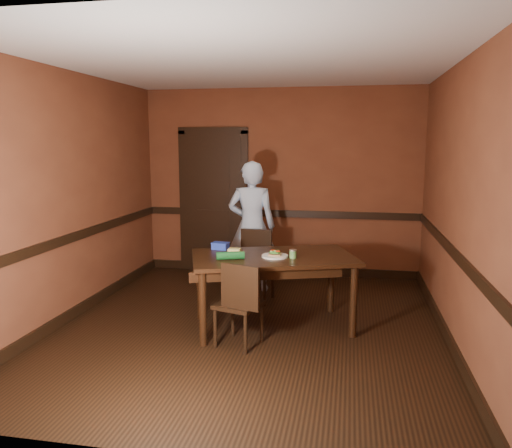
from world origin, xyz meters
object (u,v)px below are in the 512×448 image
(dining_table, at_px, (273,292))
(chair_far, at_px, (255,267))
(sandwich_plate, at_px, (275,255))
(sauce_jar, at_px, (293,254))
(chair_near, at_px, (239,303))
(person, at_px, (252,226))
(food_tub, at_px, (220,246))
(cheese_saucer, at_px, (234,251))

(dining_table, height_order, chair_far, chair_far)
(sandwich_plate, distance_m, sauce_jar, 0.19)
(chair_near, distance_m, sandwich_plate, 0.65)
(chair_near, xyz_separation_m, person, (-0.24, 1.83, 0.43))
(sandwich_plate, height_order, food_tub, food_tub)
(sauce_jar, bearing_deg, food_tub, 161.84)
(chair_near, bearing_deg, food_tub, -45.88)
(person, height_order, sauce_jar, person)
(sandwich_plate, relative_size, cheese_saucer, 1.61)
(chair_near, xyz_separation_m, food_tub, (-0.36, 0.71, 0.40))
(cheese_saucer, bearing_deg, chair_near, -72.91)
(sandwich_plate, bearing_deg, cheese_saucer, 169.59)
(food_tub, bearing_deg, sandwich_plate, -13.73)
(person, distance_m, sauce_jar, 1.56)
(sandwich_plate, bearing_deg, chair_near, -121.34)
(dining_table, distance_m, chair_far, 0.92)
(chair_far, xyz_separation_m, sauce_jar, (0.56, -0.92, 0.39))
(chair_near, relative_size, sauce_jar, 9.49)
(sauce_jar, height_order, food_tub, sauce_jar)
(dining_table, xyz_separation_m, sandwich_plate, (0.03, -0.06, 0.41))
(person, distance_m, sandwich_plate, 1.47)
(chair_far, xyz_separation_m, person, (-0.14, 0.47, 0.42))
(cheese_saucer, bearing_deg, dining_table, -3.23)
(dining_table, bearing_deg, sandwich_plate, -83.60)
(sandwich_plate, xyz_separation_m, sauce_jar, (0.19, -0.02, 0.03))
(chair_near, height_order, food_tub, food_tub)
(dining_table, xyz_separation_m, chair_far, (-0.35, 0.85, 0.04))
(chair_near, distance_m, food_tub, 0.89)
(chair_far, bearing_deg, person, 113.96)
(dining_table, distance_m, cheese_saucer, 0.58)
(dining_table, distance_m, person, 1.48)
(sauce_jar, bearing_deg, person, 116.80)
(person, xyz_separation_m, sauce_jar, (0.70, -1.39, -0.03))
(sauce_jar, height_order, cheese_saucer, sauce_jar)
(person, bearing_deg, food_tub, 79.20)
(sauce_jar, distance_m, cheese_saucer, 0.64)
(person, xyz_separation_m, food_tub, (-0.13, -1.12, -0.04))
(chair_near, bearing_deg, cheese_saucer, -55.88)
(dining_table, relative_size, person, 0.97)
(person, xyz_separation_m, sandwich_plate, (0.51, -1.37, -0.05))
(person, bearing_deg, dining_table, 106.04)
(chair_far, distance_m, food_tub, 0.80)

